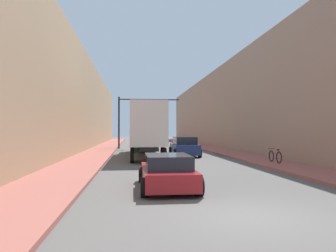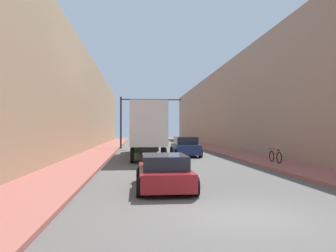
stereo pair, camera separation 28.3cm
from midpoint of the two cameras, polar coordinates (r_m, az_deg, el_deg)
ground_plane at (r=8.75m, az=13.63°, el=-15.09°), size 200.00×200.00×0.00m
sidewalk_right at (r=39.09m, az=7.67°, el=-3.81°), size 2.96×80.00×0.15m
sidewalk_left at (r=38.22m, az=-10.53°, el=-3.87°), size 2.96×80.00×0.15m
building_right at (r=40.39m, az=13.87°, el=3.25°), size 6.00×80.00×9.93m
building_left at (r=38.92m, az=-17.11°, el=3.62°), size 6.00×80.00×10.22m
semi_truck at (r=27.33m, az=-3.56°, el=-0.38°), size 2.44×13.65×4.11m
sedan_car at (r=12.32m, az=-0.07°, el=-8.01°), size 2.05×4.34×1.27m
suv_car at (r=27.65m, az=3.32°, el=-3.64°), size 2.19×4.63×1.63m
traffic_signal_gantry at (r=39.15m, az=-5.37°, el=2.39°), size 7.31×0.35×6.14m
parked_bicycle at (r=21.66m, az=18.54°, el=-5.05°), size 0.44×1.82×0.86m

